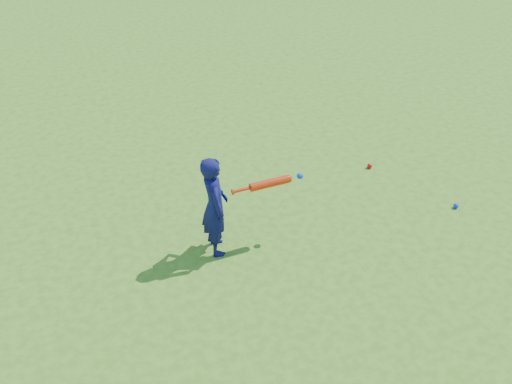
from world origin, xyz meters
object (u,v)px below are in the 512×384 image
child (215,206)px  ground_ball_blue (456,206)px  ground_ball_red (370,166)px  bat_swing (272,182)px

child → ground_ball_blue: 3.20m
ground_ball_red → bat_swing: 2.23m
child → bat_swing: bearing=-86.6°
child → ground_ball_blue: bearing=-89.9°
child → bat_swing: child is taller
bat_swing → ground_ball_blue: bearing=-8.9°
ground_ball_red → ground_ball_blue: ground_ball_red is taller
child → bat_swing: 0.70m
ground_ball_blue → bat_swing: bat_swing is taller
ground_ball_red → ground_ball_blue: bearing=-66.4°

